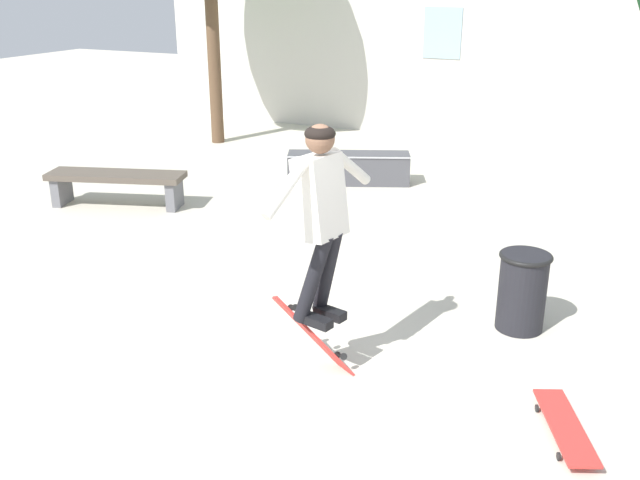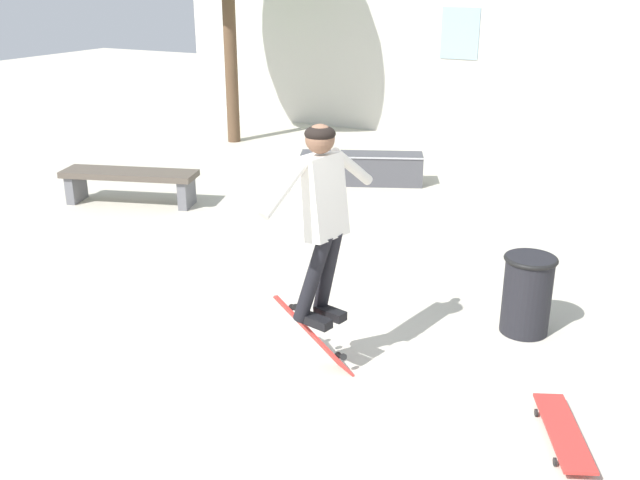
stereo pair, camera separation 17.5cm
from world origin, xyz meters
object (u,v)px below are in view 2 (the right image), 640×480
(skater, at_px, (320,207))
(park_bench, at_px, (130,180))
(trash_bin, at_px, (527,292))
(skate_ledge, at_px, (361,168))
(skateboard_flipping, at_px, (313,336))
(skateboard_resting, at_px, (563,431))

(skater, bearing_deg, park_bench, 160.91)
(trash_bin, bearing_deg, skate_ledge, 130.95)
(trash_bin, distance_m, skater, 2.13)
(skate_ledge, bearing_deg, skater, -92.47)
(trash_bin, bearing_deg, skateboard_flipping, -135.00)
(skate_ledge, xyz_separation_m, skater, (1.89, -5.05, 1.12))
(skateboard_flipping, relative_size, skateboard_resting, 0.81)
(trash_bin, distance_m, skateboard_resting, 1.59)
(skater, relative_size, skateboard_resting, 1.71)
(park_bench, distance_m, skater, 5.15)
(skater, distance_m, skateboard_resting, 2.25)
(trash_bin, bearing_deg, park_bench, 166.62)
(park_bench, relative_size, skater, 1.24)
(park_bench, height_order, skater, skater)
(park_bench, distance_m, skateboard_resting, 6.72)
(skater, bearing_deg, skateboard_flipping, 167.74)
(skate_ledge, xyz_separation_m, trash_bin, (3.17, -3.65, 0.14))
(skate_ledge, distance_m, skater, 5.50)
(trash_bin, relative_size, skateboard_flipping, 0.98)
(skate_ledge, relative_size, skater, 1.20)
(trash_bin, bearing_deg, skateboard_resting, -68.59)
(park_bench, xyz_separation_m, skater, (4.26, -2.72, 1.01))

